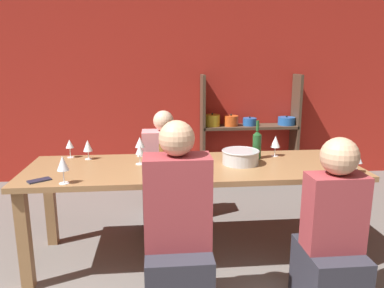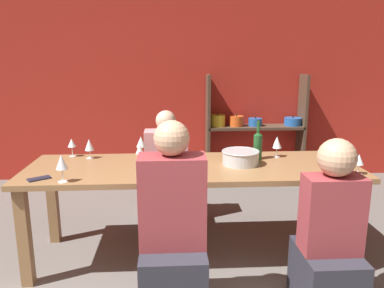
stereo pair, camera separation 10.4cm
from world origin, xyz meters
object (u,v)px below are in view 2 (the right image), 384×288
mixing_bowl (240,157)px  wine_glass_white_c (359,160)px  cell_phone (39,179)px  person_near_a (173,248)px  wine_glass_white_b (72,143)px  person_near_b (329,249)px  wine_bottle_amber (163,153)px  dining_table (193,177)px  wine_glass_white_a (141,142)px  shelf_unit (254,141)px  wine_bottle_dark (258,144)px  wine_glass_empty_c (140,150)px  wine_glass_red_b (277,143)px  person_far_a (167,181)px  wine_glass_empty_a (89,145)px  wine_glass_empty_b (62,163)px  wine_glass_red_a (338,151)px  wine_bottle_green (170,146)px

mixing_bowl → wine_glass_white_c: 0.86m
cell_phone → person_near_a: bearing=-25.8°
wine_glass_white_b → wine_glass_white_c: size_ratio=1.05×
person_near_b → wine_bottle_amber: bearing=148.2°
dining_table → wine_glass_white_a: 0.58m
mixing_bowl → person_near_a: 0.99m
shelf_unit → person_near_b: bearing=-92.5°
mixing_bowl → wine_bottle_dark: size_ratio=0.93×
wine_glass_empty_c → mixing_bowl: bearing=-4.6°
dining_table → wine_glass_red_b: size_ratio=14.58×
wine_glass_white_a → person_far_a: person_far_a is taller
wine_glass_empty_a → wine_glass_empty_c: size_ratio=1.04×
dining_table → wine_bottle_dark: (0.55, 0.16, 0.21)m
wine_glass_empty_b → wine_glass_red_a: bearing=7.7°
wine_glass_white_a → person_near_a: (0.26, -1.05, -0.43)m
wine_glass_empty_a → wine_glass_white_b: size_ratio=1.06×
wine_glass_red_b → cell_phone: (-1.81, -0.50, -0.12)m
wine_glass_empty_a → person_far_a: bearing=36.6°
wine_bottle_green → wine_glass_white_b: (-0.83, 0.14, -0.00)m
wine_glass_red_a → wine_glass_white_a: size_ratio=0.98×
wine_glass_empty_a → shelf_unit: bearing=43.5°
wine_glass_red_a → cell_phone: 2.22m
wine_bottle_green → cell_phone: size_ratio=1.85×
wine_glass_empty_b → person_near_a: 0.94m
wine_bottle_dark → person_far_a: (-0.76, 0.58, -0.50)m
wine_bottle_dark → wine_glass_empty_c: 0.96m
wine_bottle_green → wine_glass_empty_b: bearing=-143.1°
shelf_unit → wine_glass_red_a: size_ratio=8.45×
wine_glass_red_a → wine_glass_red_b: bearing=144.1°
wine_glass_empty_a → wine_glass_white_c: 2.10m
wine_glass_empty_a → wine_glass_empty_b: wine_glass_empty_b is taller
person_near_a → person_near_b: size_ratio=1.10×
wine_glass_empty_a → cell_phone: wine_glass_empty_a is taller
wine_glass_red_b → person_near_a: size_ratio=0.14×
wine_bottle_dark → wine_glass_white_c: (0.63, -0.45, -0.02)m
cell_phone → person_far_a: bearing=49.4°
dining_table → wine_glass_red_a: 1.15m
wine_glass_white_c → wine_glass_white_b: bearing=163.9°
wine_glass_red_a → wine_glass_white_b: size_ratio=1.06×
mixing_bowl → wine_bottle_green: wine_bottle_green is taller
person_near_a → shelf_unit: bearing=67.8°
shelf_unit → person_far_a: 1.66m
wine_bottle_dark → wine_glass_white_c: wine_bottle_dark is taller
mixing_bowl → person_near_b: bearing=-60.3°
mixing_bowl → wine_bottle_green: bearing=161.7°
mixing_bowl → wine_glass_white_a: wine_glass_white_a is taller
wine_glass_empty_a → wine_glass_empty_c: 0.47m
wine_glass_white_b → wine_glass_white_c: bearing=-16.1°
wine_bottle_green → wine_glass_white_a: size_ratio=1.80×
wine_glass_empty_b → wine_glass_white_b: bearing=98.8°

